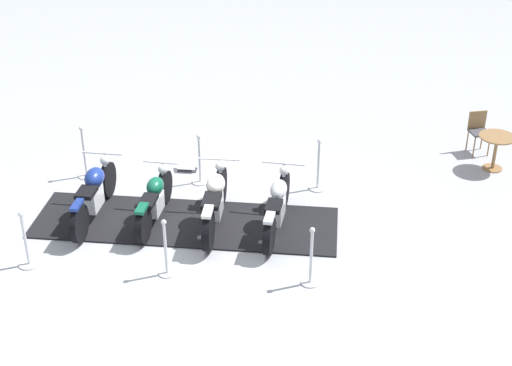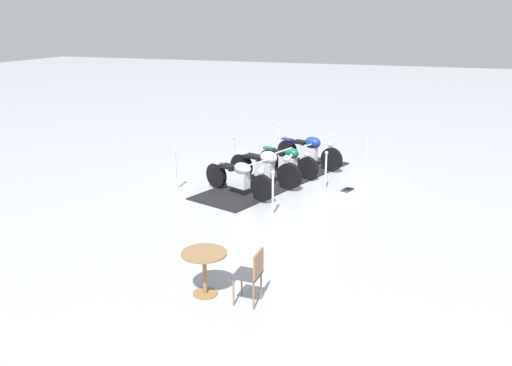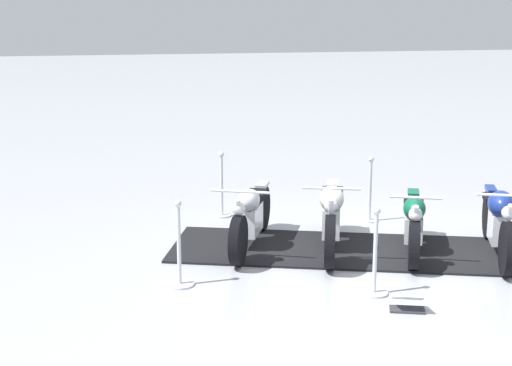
# 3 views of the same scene
# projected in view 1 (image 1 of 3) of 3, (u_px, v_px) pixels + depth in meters

# --- Properties ---
(ground_plane) EXTENTS (80.00, 80.00, 0.00)m
(ground_plane) POSITION_uv_depth(u_px,v_px,m) (186.00, 223.00, 13.74)
(ground_plane) COLOR #A8AAB2
(display_platform) EXTENTS (3.27, 5.81, 0.03)m
(display_platform) POSITION_uv_depth(u_px,v_px,m) (186.00, 223.00, 13.74)
(display_platform) COLOR black
(display_platform) RESTS_ON ground_plane
(motorcycle_chrome) EXTENTS (2.18, 1.13, 0.97)m
(motorcycle_chrome) POSITION_uv_depth(u_px,v_px,m) (277.00, 205.00, 13.38)
(motorcycle_chrome) COLOR black
(motorcycle_chrome) RESTS_ON display_platform
(motorcycle_cream) EXTENTS (2.26, 0.96, 1.03)m
(motorcycle_cream) POSITION_uv_depth(u_px,v_px,m) (215.00, 200.00, 13.46)
(motorcycle_cream) COLOR black
(motorcycle_cream) RESTS_ON display_platform
(motorcycle_forest) EXTENTS (1.96, 0.95, 0.93)m
(motorcycle_forest) POSITION_uv_depth(u_px,v_px,m) (154.00, 200.00, 13.60)
(motorcycle_forest) COLOR black
(motorcycle_forest) RESTS_ON display_platform
(motorcycle_navy) EXTENTS (2.22, 1.03, 1.02)m
(motorcycle_navy) POSITION_uv_depth(u_px,v_px,m) (94.00, 192.00, 13.68)
(motorcycle_navy) COLOR black
(motorcycle_navy) RESTS_ON display_platform
(stanchion_left_rear) EXTENTS (0.35, 0.35, 1.04)m
(stanchion_left_rear) POSITION_uv_depth(u_px,v_px,m) (27.00, 249.00, 12.44)
(stanchion_left_rear) COLOR silver
(stanchion_left_rear) RESTS_ON ground_plane
(stanchion_right_mid) EXTENTS (0.34, 0.34, 1.07)m
(stanchion_right_mid) POSITION_uv_depth(u_px,v_px,m) (200.00, 168.00, 14.96)
(stanchion_right_mid) COLOR silver
(stanchion_right_mid) RESTS_ON ground_plane
(stanchion_left_mid) EXTENTS (0.29, 0.29, 1.05)m
(stanchion_left_mid) POSITION_uv_depth(u_px,v_px,m) (166.00, 255.00, 12.19)
(stanchion_left_mid) COLOR silver
(stanchion_left_mid) RESTS_ON ground_plane
(stanchion_right_rear) EXTENTS (0.36, 0.36, 1.12)m
(stanchion_right_rear) POSITION_uv_depth(u_px,v_px,m) (85.00, 161.00, 15.18)
(stanchion_right_rear) COLOR silver
(stanchion_right_rear) RESTS_ON ground_plane
(stanchion_right_front) EXTENTS (0.36, 0.36, 1.09)m
(stanchion_right_front) POSITION_uv_depth(u_px,v_px,m) (318.00, 174.00, 14.74)
(stanchion_right_front) COLOR silver
(stanchion_right_front) RESTS_ON ground_plane
(stanchion_left_front) EXTENTS (0.30, 0.30, 1.07)m
(stanchion_left_front) POSITION_uv_depth(u_px,v_px,m) (311.00, 264.00, 11.96)
(stanchion_left_front) COLOR silver
(stanchion_left_front) RESTS_ON ground_plane
(info_placard) EXTENTS (0.37, 0.44, 0.23)m
(info_placard) POSITION_uv_depth(u_px,v_px,m) (187.00, 167.00, 15.53)
(info_placard) COLOR #333338
(info_placard) RESTS_ON ground_plane
(cafe_table) EXTENTS (0.75, 0.75, 0.75)m
(cafe_table) POSITION_uv_depth(u_px,v_px,m) (496.00, 144.00, 15.36)
(cafe_table) COLOR olive
(cafe_table) RESTS_ON ground_plane
(cafe_chair_near_table) EXTENTS (0.41, 0.41, 0.91)m
(cafe_chair_near_table) POSITION_uv_depth(u_px,v_px,m) (479.00, 129.00, 16.08)
(cafe_chair_near_table) COLOR olive
(cafe_chair_near_table) RESTS_ON ground_plane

